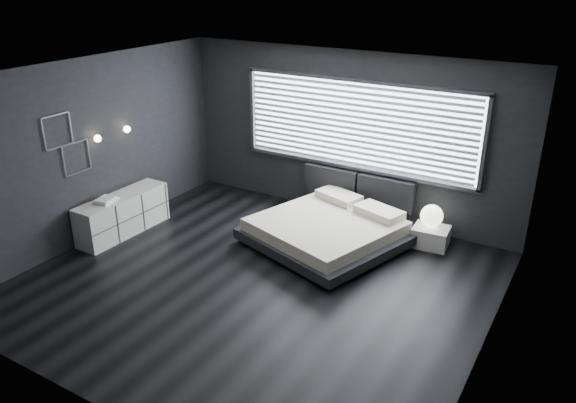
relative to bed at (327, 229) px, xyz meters
The scene contains 12 objects.
room 1.93m from the bed, 101.57° to the right, with size 6.04×6.00×2.80m.
window 1.80m from the bed, 95.40° to the left, with size 4.14×0.09×1.52m.
headboard 1.16m from the bed, 90.60° to the left, with size 1.96×0.16×0.52m.
sconce_near 3.77m from the bed, 155.29° to the right, with size 0.18×0.11×0.11m.
sconce_far 3.57m from the bed, 164.77° to the right, with size 0.18×0.11×0.11m.
wall_art_upper 4.20m from the bed, 147.79° to the right, with size 0.01×0.48×0.48m.
wall_art_lower 3.92m from the bed, 151.02° to the right, with size 0.01×0.48×0.48m.
bed is the anchor object (origin of this frame).
nightstand 1.60m from the bed, 28.88° to the left, with size 0.53×0.44×0.31m, color silver.
orb_lamp 1.61m from the bed, 30.80° to the left, with size 0.35×0.35×0.35m, color white.
dresser 3.29m from the bed, 156.33° to the right, with size 0.49×1.63×0.65m.
book_stack 3.45m from the bed, 151.97° to the right, with size 0.30×0.37×0.07m.
Camera 1 is at (3.78, -5.49, 4.06)m, focal length 35.00 mm.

